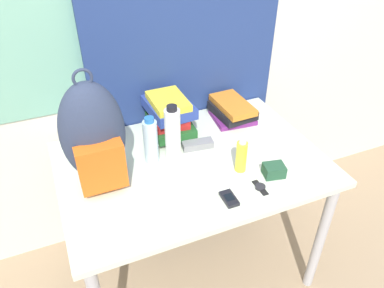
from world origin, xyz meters
TOP-DOWN VIEW (x-y plane):
  - wall_back at (-0.00, 0.91)m, footprint 6.00×0.06m
  - curtain_blue at (0.15, 0.86)m, footprint 1.03×0.04m
  - desk at (0.00, 0.41)m, footprint 1.21×0.83m
  - backpack at (-0.41, 0.47)m, footprint 0.27×0.25m
  - book_stack_left at (-0.02, 0.68)m, footprint 0.23×0.29m
  - book_stack_center at (0.35, 0.68)m, footprint 0.23×0.27m
  - water_bottle at (-0.17, 0.49)m, footprint 0.07×0.07m
  - sports_bottle at (-0.07, 0.47)m, footprint 0.07×0.07m
  - sunscreen_bottle at (0.18, 0.27)m, footprint 0.05×0.05m
  - cell_phone at (0.04, 0.12)m, footprint 0.05×0.09m
  - sunglasses_case at (0.07, 0.50)m, footprint 0.16×0.08m
  - camera_pouch at (0.30, 0.18)m, footprint 0.10×0.09m
  - wristwatch at (0.20, 0.13)m, footprint 0.04×0.10m

SIDE VIEW (x-z plane):
  - desk at x=0.00m, z-range 0.30..1.07m
  - wristwatch at x=0.20m, z-range 0.77..0.79m
  - cell_phone at x=0.04m, z-range 0.77..0.79m
  - sunglasses_case at x=0.07m, z-range 0.77..0.81m
  - camera_pouch at x=0.30m, z-range 0.77..0.83m
  - book_stack_center at x=0.35m, z-range 0.77..0.88m
  - sunscreen_bottle at x=0.18m, z-range 0.77..0.94m
  - book_stack_left at x=-0.02m, z-range 0.77..0.98m
  - water_bottle at x=-0.17m, z-range 0.77..1.00m
  - sports_bottle at x=-0.07m, z-range 0.77..1.05m
  - backpack at x=-0.41m, z-range 0.74..1.25m
  - curtain_blue at x=0.15m, z-range 0.00..2.50m
  - wall_back at x=0.00m, z-range 0.00..2.50m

